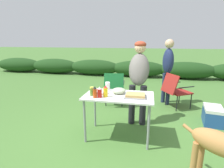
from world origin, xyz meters
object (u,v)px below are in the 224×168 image
hot_sauce_bottle (95,92)px  dog (223,149)px  mustard_bottle (105,91)px  camp_chair_near_hedge (175,89)px  camp_chair_green_behind_table (114,87)px  mixing_bowl (119,91)px  plate_stack (102,93)px  relish_jar (92,91)px  standing_person_in_olive_jacket (139,74)px  standing_person_with_beanie (168,65)px  cooler_box (213,115)px  ketchup_bottle (100,92)px  folding_table (119,100)px  food_tray (135,96)px  paper_cup_stack (108,86)px

hot_sauce_bottle → dog: hot_sauce_bottle is taller
mustard_bottle → camp_chair_near_hedge: size_ratio=0.22×
hot_sauce_bottle → camp_chair_green_behind_table: hot_sauce_bottle is taller
dog → mixing_bowl: bearing=-87.2°
plate_stack → hot_sauce_bottle: bearing=-102.9°
hot_sauce_bottle → mixing_bowl: bearing=41.3°
dog → relish_jar: bearing=-74.4°
standing_person_in_olive_jacket → standing_person_with_beanie: standing_person_with_beanie is taller
relish_jar → mustard_bottle: (0.23, -0.02, 0.02)m
mustard_bottle → cooler_box: mustard_bottle is taller
hot_sauce_bottle → ketchup_bottle: size_ratio=1.04×
folding_table → hot_sauce_bottle: (-0.34, -0.19, 0.16)m
food_tray → plate_stack: 0.56m
food_tray → ketchup_bottle: size_ratio=1.93×
paper_cup_stack → relish_jar: paper_cup_stack is taller
mixing_bowl → paper_cup_stack: size_ratio=1.55×
ketchup_bottle → relish_jar: 0.16m
hot_sauce_bottle → food_tray: bearing=12.9°
folding_table → camp_chair_near_hedge: size_ratio=1.32×
paper_cup_stack → relish_jar: bearing=-118.6°
mixing_bowl → dog: (1.23, -0.98, -0.26)m
paper_cup_stack → standing_person_with_beanie: bearing=54.4°
ketchup_bottle → camp_chair_near_hedge: bearing=51.6°
camp_chair_near_hedge → hot_sauce_bottle: bearing=-70.1°
mixing_bowl → camp_chair_green_behind_table: bearing=104.2°
camp_chair_green_behind_table → camp_chair_near_hedge: same height
paper_cup_stack → camp_chair_near_hedge: bearing=44.9°
hot_sauce_bottle → ketchup_bottle: (0.07, 0.02, -0.00)m
standing_person_in_olive_jacket → paper_cup_stack: bearing=-140.1°
hot_sauce_bottle → camp_chair_green_behind_table: size_ratio=0.21×
dog → camp_chair_near_hedge: size_ratio=0.91×
folding_table → hot_sauce_bottle: bearing=-150.1°
ketchup_bottle → plate_stack: bearing=96.1°
plate_stack → camp_chair_near_hedge: bearing=48.1°
food_tray → plate_stack: food_tray is taller
mustard_bottle → food_tray: bearing=8.4°
mixing_bowl → ketchup_bottle: ketchup_bottle is taller
ketchup_bottle → folding_table: bearing=32.0°
folding_table → plate_stack: bearing=177.3°
relish_jar → camp_chair_near_hedge: size_ratio=0.17×
plate_stack → relish_jar: relish_jar is taller
plate_stack → mixing_bowl: 0.29m
hot_sauce_bottle → mustard_bottle: 0.17m
folding_table → standing_person_in_olive_jacket: 0.77m
folding_table → food_tray: (0.27, -0.05, 0.10)m
paper_cup_stack → hot_sauce_bottle: hot_sauce_bottle is taller
ketchup_bottle → dog: ketchup_bottle is taller
standing_person_with_beanie → cooler_box: 1.51m
mixing_bowl → food_tray: bearing=-27.0°
standing_person_in_olive_jacket → mustard_bottle: bearing=-120.6°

